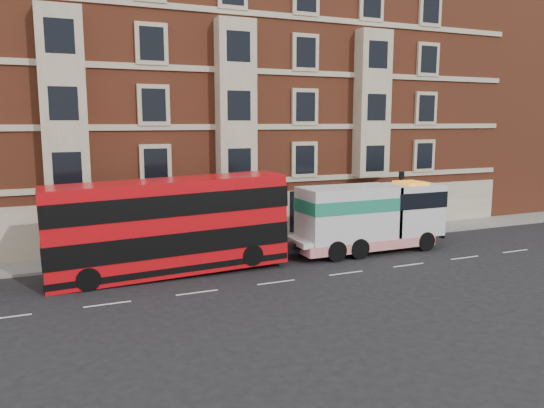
% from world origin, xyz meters
% --- Properties ---
extents(ground, '(120.00, 120.00, 0.00)m').
position_xyz_m(ground, '(0.00, 0.00, 0.00)').
color(ground, black).
rests_on(ground, ground).
extents(sidewalk, '(90.00, 3.00, 0.15)m').
position_xyz_m(sidewalk, '(0.00, 7.50, 0.07)').
color(sidewalk, slate).
rests_on(sidewalk, ground).
extents(victorian_terrace, '(45.00, 12.00, 20.40)m').
position_xyz_m(victorian_terrace, '(0.50, 15.00, 10.07)').
color(victorian_terrace, brown).
rests_on(victorian_terrace, ground).
extents(filler_east, '(18.00, 10.00, 19.00)m').
position_xyz_m(filler_east, '(32.00, 14.00, 9.43)').
color(filler_east, brown).
rests_on(filler_east, ground).
extents(lamp_post_west, '(0.35, 0.15, 4.35)m').
position_xyz_m(lamp_post_west, '(-6.00, 6.20, 2.68)').
color(lamp_post_west, black).
rests_on(lamp_post_west, sidewalk).
extents(lamp_post_east, '(0.35, 0.15, 4.35)m').
position_xyz_m(lamp_post_east, '(12.00, 6.20, 2.68)').
color(lamp_post_east, black).
rests_on(lamp_post_east, sidewalk).
extents(double_decker_bus, '(12.16, 2.79, 4.92)m').
position_xyz_m(double_decker_bus, '(-4.48, 3.51, 2.61)').
color(double_decker_bus, red).
rests_on(double_decker_bus, ground).
extents(tow_truck, '(9.74, 2.88, 4.06)m').
position_xyz_m(tow_truck, '(7.59, 3.51, 2.15)').
color(tow_truck, silver).
rests_on(tow_truck, ground).
extents(pedestrian, '(0.66, 0.65, 1.54)m').
position_xyz_m(pedestrian, '(-9.92, 6.15, 0.92)').
color(pedestrian, '#17222E').
rests_on(pedestrian, sidewalk).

